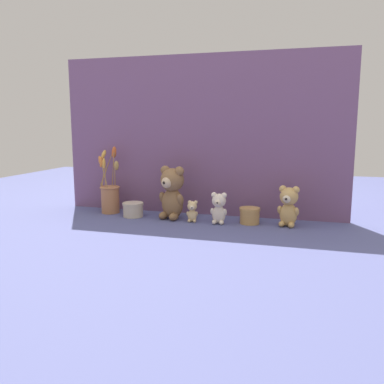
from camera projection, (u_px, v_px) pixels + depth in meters
The scene contains 9 objects.
ground_plane at pixel (191, 221), 1.93m from camera, with size 4.00×4.00×0.00m, color #4C5184.
backdrop_wall at pixel (200, 136), 2.02m from camera, with size 1.45×0.02×0.79m.
teddy_bear_large at pixel (172, 191), 1.96m from camera, with size 0.14×0.13×0.26m.
teddy_bear_medium at pixel (288, 205), 1.81m from camera, with size 0.10×0.09×0.18m.
teddy_bear_small at pixel (219, 207), 1.87m from camera, with size 0.08×0.07×0.15m.
teddy_bear_tiny at pixel (192, 211), 1.90m from camera, with size 0.06×0.05×0.10m.
flower_vase at pixel (110, 194), 2.10m from camera, with size 0.13×0.15×0.34m.
decorative_tin_tall at pixel (133, 209), 2.02m from camera, with size 0.10×0.10×0.07m.
decorative_tin_short at pixel (250, 216), 1.88m from camera, with size 0.10×0.10×0.07m.
Camera 1 is at (0.53, -1.81, 0.46)m, focal length 38.00 mm.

